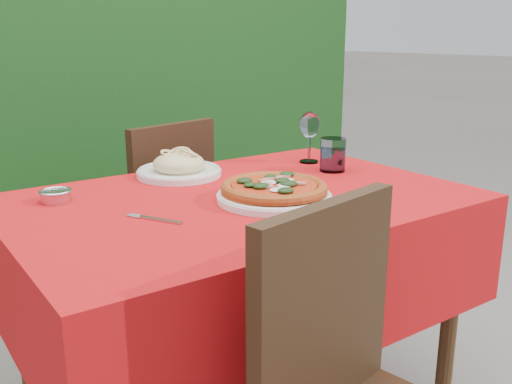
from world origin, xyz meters
TOP-DOWN VIEW (x-y plane):
  - hedge at (0.00, 1.55)m, footprint 3.20×0.55m
  - dining_table at (0.00, 0.00)m, footprint 1.26×0.86m
  - chair_far at (0.08, 0.70)m, footprint 0.47×0.47m
  - pizza_plate at (0.05, -0.09)m, footprint 0.32×0.32m
  - pasta_plate at (-0.03, 0.31)m, footprint 0.27×0.27m
  - water_glass at (0.42, 0.08)m, footprint 0.08×0.08m
  - wine_glass at (0.44, 0.23)m, footprint 0.07×0.07m
  - fork at (-0.28, -0.07)m, footprint 0.10×0.16m
  - steel_ramekin at (-0.44, 0.24)m, footprint 0.08×0.08m

SIDE VIEW (x-z plane):
  - chair_far at x=0.08m, z-range 0.06..0.93m
  - dining_table at x=0.00m, z-range 0.22..0.97m
  - fork at x=-0.28m, z-range 0.75..0.75m
  - steel_ramekin at x=-0.44m, z-range 0.75..0.78m
  - pizza_plate at x=0.05m, z-range 0.75..0.80m
  - pasta_plate at x=-0.03m, z-range 0.74..0.81m
  - water_glass at x=0.42m, z-range 0.74..0.85m
  - wine_glass at x=0.44m, z-range 0.78..0.96m
  - hedge at x=0.00m, z-range 0.03..1.81m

